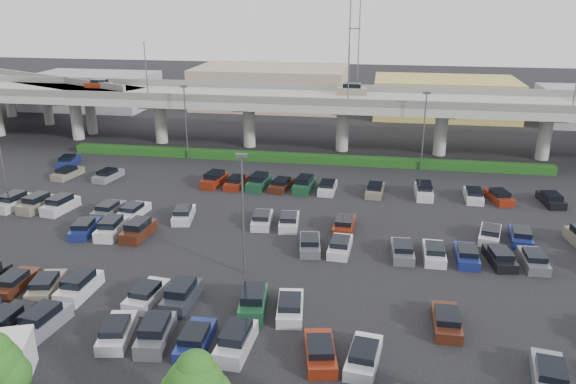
{
  "coord_description": "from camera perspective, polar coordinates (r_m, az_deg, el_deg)",
  "views": [
    {
      "loc": [
        10.49,
        -48.56,
        22.0
      ],
      "look_at": [
        1.14,
        6.95,
        2.0
      ],
      "focal_mm": 35.0,
      "sensor_mm": 36.0,
      "label": 1
    }
  ],
  "objects": [
    {
      "name": "parked_cars",
      "position": [
        50.71,
        -6.23,
        -5.5
      ],
      "size": [
        62.99,
        41.65,
        1.67
      ],
      "color": "maroon",
      "rests_on": "ground"
    },
    {
      "name": "hedge",
      "position": [
        77.34,
        1.39,
        3.45
      ],
      "size": [
        66.0,
        1.6,
        1.1
      ],
      "primitive_type": "cube",
      "color": "#174113",
      "rests_on": "ground"
    },
    {
      "name": "ground",
      "position": [
        54.34,
        -2.41,
        -4.34
      ],
      "size": [
        280.0,
        280.0,
        0.0
      ],
      "primitive_type": "plane",
      "color": "black"
    },
    {
      "name": "comm_tower",
      "position": [
        122.9,
        6.8,
        16.45
      ],
      "size": [
        2.4,
        2.4,
        30.0
      ],
      "color": "#515156",
      "rests_on": "ground"
    },
    {
      "name": "on_ramp",
      "position": [
        111.98,
        -24.94,
        10.0
      ],
      "size": [
        50.93,
        30.13,
        8.8
      ],
      "color": "#9B9B93",
      "rests_on": "ground"
    },
    {
      "name": "light_poles",
      "position": [
        54.94,
        -6.29,
        2.77
      ],
      "size": [
        66.9,
        48.38,
        10.3
      ],
      "color": "#515156",
      "rests_on": "ground"
    },
    {
      "name": "overpass",
      "position": [
        82.68,
        1.99,
        9.07
      ],
      "size": [
        150.0,
        13.0,
        15.8
      ],
      "color": "#9B9B93",
      "rests_on": "ground"
    },
    {
      "name": "distant_buildings",
      "position": [
        111.89,
        10.55,
        9.84
      ],
      "size": [
        138.0,
        24.0,
        9.0
      ],
      "color": "gray",
      "rests_on": "ground"
    },
    {
      "name": "tree_row",
      "position": [
        30.38,
        -11.99,
        -18.41
      ],
      "size": [
        65.07,
        3.66,
        5.94
      ],
      "color": "#332316",
      "rests_on": "ground"
    }
  ]
}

